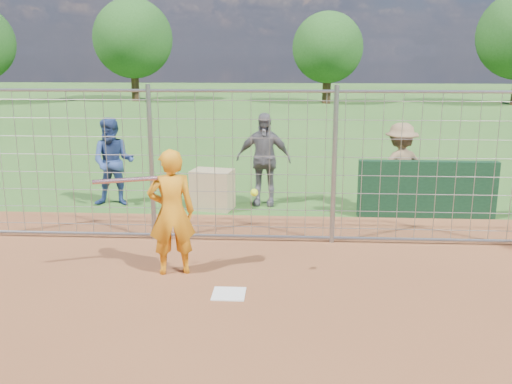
# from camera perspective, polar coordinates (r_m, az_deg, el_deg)

# --- Properties ---
(ground) EXTENTS (100.00, 100.00, 0.00)m
(ground) POSITION_cam_1_polar(r_m,az_deg,el_deg) (7.80, -2.58, -9.62)
(ground) COLOR #2D591E
(ground) RESTS_ON ground
(home_plate) EXTENTS (0.43, 0.43, 0.02)m
(home_plate) POSITION_cam_1_polar(r_m,az_deg,el_deg) (7.62, -2.73, -10.15)
(home_plate) COLOR silver
(home_plate) RESTS_ON ground
(dugout_wall) EXTENTS (2.60, 0.20, 1.10)m
(dugout_wall) POSITION_cam_1_polar(r_m,az_deg,el_deg) (11.33, 16.71, 0.25)
(dugout_wall) COLOR #11381E
(dugout_wall) RESTS_ON ground
(batter) EXTENTS (0.75, 0.58, 1.81)m
(batter) POSITION_cam_1_polar(r_m,az_deg,el_deg) (8.11, -8.44, -2.04)
(batter) COLOR orange
(batter) RESTS_ON ground
(bystander_a) EXTENTS (0.92, 0.74, 1.81)m
(bystander_a) POSITION_cam_1_polar(r_m,az_deg,el_deg) (12.01, -14.08, 2.91)
(bystander_a) COLOR navy
(bystander_a) RESTS_ON ground
(bystander_b) EXTENTS (1.15, 0.55, 1.91)m
(bystander_b) POSITION_cam_1_polar(r_m,az_deg,el_deg) (11.70, 0.76, 3.30)
(bystander_b) COLOR #59595E
(bystander_b) RESTS_ON ground
(bystander_c) EXTENTS (1.29, 0.98, 1.77)m
(bystander_c) POSITION_cam_1_polar(r_m,az_deg,el_deg) (11.51, 14.20, 2.33)
(bystander_c) COLOR olive
(bystander_c) RESTS_ON ground
(equipment_bin) EXTENTS (0.90, 0.70, 0.80)m
(equipment_bin) POSITION_cam_1_polar(r_m,az_deg,el_deg) (11.51, -4.37, 0.25)
(equipment_bin) COLOR tan
(equipment_bin) RESTS_ON ground
(equipment_in_play) EXTENTS (2.21, 0.36, 0.24)m
(equipment_in_play) POSITION_cam_1_polar(r_m,az_deg,el_deg) (7.78, -9.94, 0.88)
(equipment_in_play) COLOR silver
(equipment_in_play) RESTS_ON ground
(backstop_fence) EXTENTS (9.08, 0.08, 2.60)m
(backstop_fence) POSITION_cam_1_polar(r_m,az_deg,el_deg) (9.33, -1.41, 2.45)
(backstop_fence) COLOR gray
(backstop_fence) RESTS_ON ground
(tree_line) EXTENTS (44.66, 6.72, 6.48)m
(tree_line) POSITION_cam_1_polar(r_m,az_deg,el_deg) (35.33, 7.41, 14.81)
(tree_line) COLOR #3F2B19
(tree_line) RESTS_ON ground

